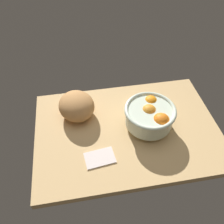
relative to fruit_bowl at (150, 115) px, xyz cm
name	(u,v)px	position (x,y,z in cm)	size (l,w,h in cm)	color
ground_plane	(127,131)	(9.26, -0.03, -8.14)	(76.68, 53.03, 3.00)	tan
fruit_bowl	(150,115)	(0.00, 0.00, 0.00)	(20.79, 20.79, 11.35)	silver
bread_loaf	(77,106)	(29.20, -11.78, -1.35)	(16.85, 15.10, 10.58)	#BC834B
napkin_folded	(100,157)	(22.65, 12.31, -6.19)	(11.28, 7.38, 0.90)	silver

